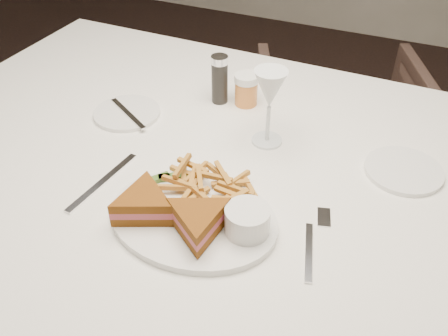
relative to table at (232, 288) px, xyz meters
name	(u,v)px	position (x,y,z in m)	size (l,w,h in m)	color
ground	(146,302)	(-0.35, 0.10, -0.38)	(5.00, 5.00, 0.00)	black
table	(232,288)	(0.00, 0.00, 0.00)	(1.61, 1.08, 0.75)	white
chair_far	(339,134)	(0.08, 0.88, -0.06)	(0.61, 0.57, 0.63)	#45312A
table_setting	(214,173)	(-0.02, -0.06, 0.41)	(0.80, 0.61, 0.18)	white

